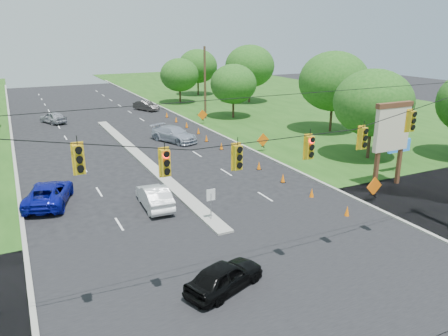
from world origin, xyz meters
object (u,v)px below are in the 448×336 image
white_sedan (155,197)px  blue_pickup (49,193)px  black_sedan (225,276)px  pylon_sign (393,132)px

white_sedan → blue_pickup: 6.98m
black_sedan → blue_pickup: blue_pickup is taller
white_sedan → blue_pickup: blue_pickup is taller
white_sedan → blue_pickup: size_ratio=0.82×
black_sedan → blue_pickup: size_ratio=0.74×
black_sedan → white_sedan: white_sedan is taller
pylon_sign → blue_pickup: bearing=162.9°
pylon_sign → white_sedan: bearing=168.3°
pylon_sign → black_sedan: pylon_sign is taller
black_sedan → blue_pickup: (-5.88, 13.92, 0.07)m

